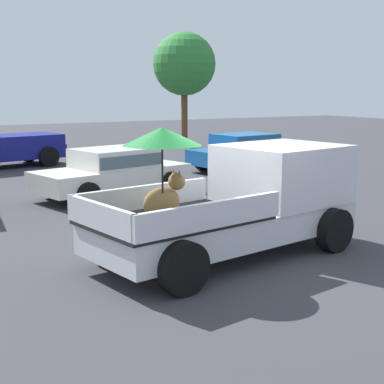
% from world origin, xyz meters
% --- Properties ---
extents(ground_plane, '(80.00, 80.00, 0.00)m').
position_xyz_m(ground_plane, '(0.00, 0.00, 0.00)').
color(ground_plane, '#38383D').
extents(pickup_truck_main, '(5.28, 2.89, 2.35)m').
position_xyz_m(pickup_truck_main, '(0.42, 0.06, 0.97)').
color(pickup_truck_main, black).
rests_on(pickup_truck_main, ground).
extents(parked_sedan_near, '(4.47, 2.34, 1.33)m').
position_xyz_m(parked_sedan_near, '(6.59, 8.72, 0.74)').
color(parked_sedan_near, black).
rests_on(parked_sedan_near, ground).
extents(parked_sedan_far, '(4.58, 2.67, 1.33)m').
position_xyz_m(parked_sedan_far, '(0.45, 6.34, 0.74)').
color(parked_sedan_far, black).
rests_on(parked_sedan_far, ground).
extents(tree_by_lot, '(3.11, 3.11, 5.71)m').
position_xyz_m(tree_by_lot, '(8.55, 16.83, 4.13)').
color(tree_by_lot, brown).
rests_on(tree_by_lot, ground).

